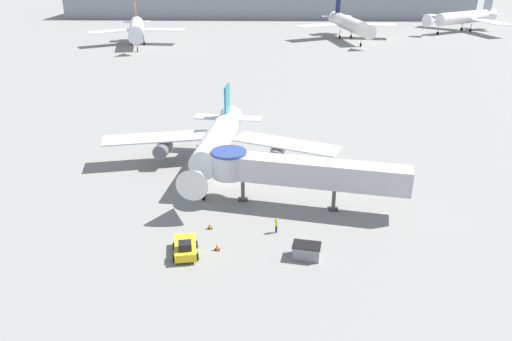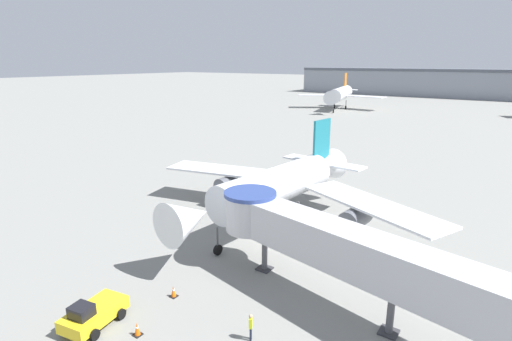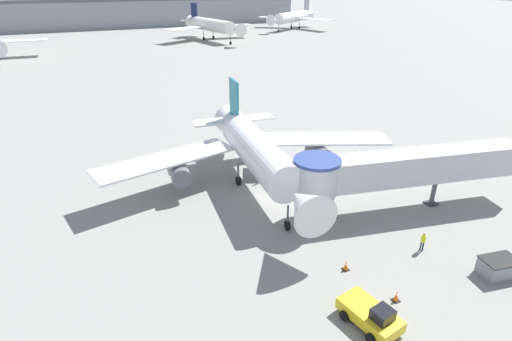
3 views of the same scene
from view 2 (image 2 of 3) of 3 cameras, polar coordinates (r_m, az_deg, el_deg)
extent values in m
plane|color=gray|center=(37.78, 1.70, -9.34)|extent=(800.00, 800.00, 0.00)
cylinder|color=silver|center=(38.32, 2.65, -2.19)|extent=(4.93, 15.15, 3.52)
cone|color=silver|center=(30.97, -9.70, -6.78)|extent=(3.87, 4.19, 3.52)
cone|color=silver|center=(45.25, 9.37, 0.37)|extent=(4.01, 5.59, 3.52)
cube|color=silver|center=(46.00, -4.06, 0.00)|extent=(14.65, 6.82, 0.22)
cube|color=silver|center=(36.49, 16.37, -4.77)|extent=(14.52, 9.17, 0.22)
cube|color=#19707F|center=(44.32, 9.37, 4.26)|extent=(0.54, 3.13, 4.57)
cube|color=silver|center=(45.31, 9.58, 1.19)|extent=(9.79, 3.10, 0.18)
cylinder|color=#565960|center=(44.93, -3.84, -1.99)|extent=(2.23, 3.29, 1.93)
cylinder|color=#565960|center=(36.54, 13.99, -6.61)|extent=(2.23, 3.29, 1.93)
cylinder|color=#4C4C51|center=(33.93, -5.51, -9.68)|extent=(0.18, 0.18, 2.02)
cylinder|color=black|center=(34.37, -5.47, -11.21)|extent=(0.35, 0.92, 0.90)
cylinder|color=#4C4C51|center=(41.53, 2.44, -4.82)|extent=(0.22, 0.22, 2.02)
cylinder|color=black|center=(41.89, 2.43, -6.12)|extent=(0.48, 0.93, 0.90)
cylinder|color=#4C4C51|center=(39.80, 6.06, -5.81)|extent=(0.22, 0.22, 2.02)
cylinder|color=black|center=(40.18, 6.02, -7.16)|extent=(0.48, 0.93, 0.90)
cube|color=#B7B7BC|center=(25.67, 15.18, -11.76)|extent=(20.41, 6.58, 2.80)
cylinder|color=#B7B7BC|center=(31.48, -0.83, -5.99)|extent=(3.90, 3.90, 2.80)
cylinder|color=navy|center=(30.95, -0.84, -3.32)|extent=(4.10, 4.10, 0.30)
cylinder|color=#56565B|center=(31.59, 1.24, -11.61)|extent=(0.44, 0.44, 2.92)
cube|color=#333338|center=(32.25, 1.23, -13.83)|extent=(1.10, 1.10, 0.12)
cylinder|color=#56565B|center=(26.29, 18.69, -18.58)|extent=(0.44, 0.44, 2.92)
cube|color=#333338|center=(27.08, 18.42, -21.06)|extent=(1.10, 1.10, 0.12)
cube|color=yellow|center=(27.99, -22.08, -18.45)|extent=(2.70, 4.26, 0.80)
cube|color=black|center=(27.11, -23.67, -17.92)|extent=(1.40, 1.31, 0.72)
cylinder|color=black|center=(28.32, -25.22, -19.36)|extent=(0.44, 0.72, 0.67)
cylinder|color=black|center=(26.97, -22.13, -20.90)|extent=(0.44, 0.72, 0.67)
cylinder|color=black|center=(29.48, -21.88, -17.50)|extent=(0.44, 0.72, 0.67)
cylinder|color=black|center=(28.18, -18.77, -18.83)|extent=(0.44, 0.72, 0.67)
cube|color=black|center=(26.71, -16.55, -21.56)|extent=(0.51, 0.51, 0.04)
cone|color=orange|center=(26.47, -16.62, -20.83)|extent=(0.35, 0.35, 0.80)
cylinder|color=white|center=(26.41, -16.64, -20.67)|extent=(0.19, 0.19, 0.10)
cube|color=black|center=(36.43, 21.08, -11.39)|extent=(0.48, 0.48, 0.04)
cone|color=orange|center=(36.26, 21.14, -10.83)|extent=(0.33, 0.33, 0.75)
cylinder|color=white|center=(36.23, 21.15, -10.71)|extent=(0.18, 0.18, 0.09)
cube|color=black|center=(29.61, -11.67, -17.18)|extent=(0.50, 0.50, 0.04)
cone|color=orange|center=(29.39, -11.71, -16.50)|extent=(0.35, 0.35, 0.79)
cylinder|color=white|center=(29.34, -11.72, -16.34)|extent=(0.19, 0.19, 0.09)
cylinder|color=#1E2338|center=(25.12, -0.78, -22.39)|extent=(0.12, 0.12, 0.83)
cylinder|color=#1E2338|center=(25.26, -0.73, -22.15)|extent=(0.12, 0.12, 0.83)
cube|color=#D1E019|center=(24.75, -0.76, -20.91)|extent=(0.32, 0.38, 0.66)
sphere|color=tan|center=(24.49, -0.76, -20.08)|extent=(0.22, 0.22, 0.22)
cylinder|color=silver|center=(137.67, 11.86, 10.63)|extent=(8.64, 19.86, 4.23)
cone|color=silver|center=(124.20, 10.77, 10.20)|extent=(5.20, 5.51, 4.23)
cone|color=silver|center=(148.68, 12.60, 10.92)|extent=(5.59, 7.15, 4.23)
cube|color=silver|center=(141.78, 8.64, 10.61)|extent=(13.14, 10.64, 0.22)
cube|color=silver|center=(139.09, 15.45, 10.15)|extent=(12.77, 5.83, 0.22)
cube|color=orange|center=(148.15, 12.67, 12.38)|extent=(1.15, 3.90, 5.50)
cube|color=silver|center=(148.95, 12.63, 11.21)|extent=(8.86, 4.66, 0.18)
cylinder|color=#4C4C51|center=(128.23, 11.01, 8.85)|extent=(0.18, 0.18, 2.43)
cylinder|color=black|center=(128.37, 10.99, 8.31)|extent=(0.51, 1.13, 1.10)
cylinder|color=#4C4C51|center=(140.67, 11.18, 9.40)|extent=(0.22, 0.22, 2.43)
cylinder|color=black|center=(140.80, 11.15, 8.91)|extent=(0.65, 1.16, 1.10)
cylinder|color=#4C4C51|center=(140.06, 12.73, 9.29)|extent=(0.22, 0.22, 2.43)
cylinder|color=black|center=(140.19, 12.70, 8.79)|extent=(0.65, 1.16, 1.10)
cube|color=gray|center=(204.58, 31.19, 10.38)|extent=(173.69, 26.98, 11.15)
cube|color=#4C515B|center=(204.37, 31.44, 12.09)|extent=(173.69, 27.52, 1.20)
camera|label=1|loc=(33.14, -125.63, 10.79)|focal=35.00mm
camera|label=3|loc=(34.95, -61.39, 14.28)|focal=28.00mm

